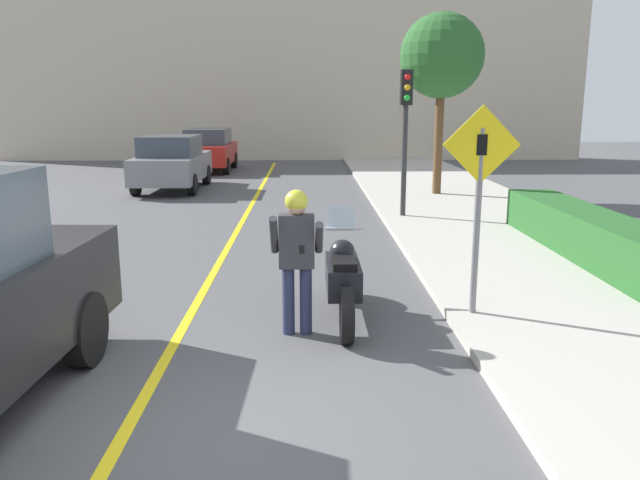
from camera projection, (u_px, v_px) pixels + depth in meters
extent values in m
plane|color=#4C4C4F|center=(197.00, 436.00, 5.01)|extent=(80.00, 80.00, 0.00)
cube|color=#ADA89E|center=(578.00, 285.00, 8.99)|extent=(4.40, 44.00, 0.12)
cube|color=yellow|center=(222.00, 257.00, 10.85)|extent=(0.12, 36.00, 0.01)
cube|color=beige|center=(288.00, 55.00, 29.37)|extent=(28.00, 1.20, 9.76)
cylinder|color=black|center=(347.00, 315.00, 6.91)|extent=(0.14, 0.64, 0.64)
cylinder|color=black|center=(339.00, 276.00, 8.50)|extent=(0.14, 0.64, 0.64)
cube|color=black|center=(343.00, 276.00, 7.66)|extent=(0.40, 1.12, 0.36)
sphere|color=black|center=(342.00, 252.00, 7.75)|extent=(0.32, 0.32, 0.32)
cube|color=black|center=(344.00, 263.00, 7.36)|extent=(0.28, 0.48, 0.10)
cylinder|color=silver|center=(341.00, 229.00, 8.10)|extent=(0.62, 0.03, 0.03)
cube|color=silver|center=(341.00, 218.00, 8.15)|extent=(0.36, 0.12, 0.31)
cylinder|color=#282D4C|center=(289.00, 301.00, 7.18)|extent=(0.14, 0.14, 0.80)
cylinder|color=#282D4C|center=(306.00, 300.00, 7.18)|extent=(0.14, 0.14, 0.80)
cube|color=#333338|center=(297.00, 241.00, 7.03)|extent=(0.40, 0.22, 0.61)
cylinder|color=#333338|center=(274.00, 235.00, 6.91)|extent=(0.09, 0.37, 0.48)
cylinder|color=#333338|center=(319.00, 238.00, 6.90)|extent=(0.09, 0.43, 0.43)
sphere|color=tan|center=(296.00, 206.00, 6.94)|extent=(0.22, 0.22, 0.22)
sphere|color=gold|center=(296.00, 201.00, 6.93)|extent=(0.26, 0.26, 0.26)
cube|color=black|center=(302.00, 249.00, 6.76)|extent=(0.06, 0.05, 0.11)
cylinder|color=black|center=(85.00, 329.00, 6.31)|extent=(0.25, 0.77, 0.76)
cylinder|color=slate|center=(477.00, 223.00, 7.40)|extent=(0.08, 0.08, 2.22)
cube|color=yellow|center=(482.00, 145.00, 7.18)|extent=(0.91, 0.02, 0.91)
cube|color=black|center=(482.00, 145.00, 7.17)|extent=(0.12, 0.01, 0.24)
cylinder|color=#2D2D30|center=(405.00, 144.00, 13.97)|extent=(0.12, 0.12, 3.23)
cube|color=black|center=(406.00, 87.00, 13.68)|extent=(0.26, 0.22, 0.76)
sphere|color=red|center=(408.00, 77.00, 13.52)|extent=(0.14, 0.14, 0.14)
sphere|color=gold|center=(407.00, 87.00, 13.57)|extent=(0.14, 0.14, 0.14)
sphere|color=green|center=(407.00, 98.00, 13.61)|extent=(0.14, 0.14, 0.14)
cube|color=#235623|center=(588.00, 234.00, 10.45)|extent=(0.90, 5.78, 0.74)
cylinder|color=brown|center=(438.00, 141.00, 17.53)|extent=(0.24, 0.24, 2.99)
sphere|color=#285B28|center=(442.00, 56.00, 17.04)|extent=(2.31, 2.31, 2.31)
cylinder|color=black|center=(157.00, 175.00, 20.72)|extent=(0.22, 0.64, 0.64)
cylinder|color=black|center=(206.00, 175.00, 20.75)|extent=(0.22, 0.64, 0.64)
cylinder|color=black|center=(135.00, 185.00, 18.17)|extent=(0.22, 0.64, 0.64)
cylinder|color=black|center=(192.00, 185.00, 18.21)|extent=(0.22, 0.64, 0.64)
cube|color=gray|center=(173.00, 167.00, 19.38)|extent=(1.80, 4.20, 0.76)
cube|color=#38424C|center=(170.00, 146.00, 19.07)|extent=(1.58, 2.18, 0.60)
cylinder|color=black|center=(195.00, 160.00, 26.20)|extent=(0.22, 0.64, 0.64)
cylinder|color=black|center=(234.00, 160.00, 26.24)|extent=(0.22, 0.64, 0.64)
cylinder|color=black|center=(183.00, 166.00, 23.66)|extent=(0.22, 0.64, 0.64)
cylinder|color=black|center=(226.00, 166.00, 23.69)|extent=(0.22, 0.64, 0.64)
cube|color=#B21E19|center=(209.00, 153.00, 24.87)|extent=(1.80, 4.20, 0.76)
cube|color=#38424C|center=(208.00, 136.00, 24.56)|extent=(1.58, 2.18, 0.60)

